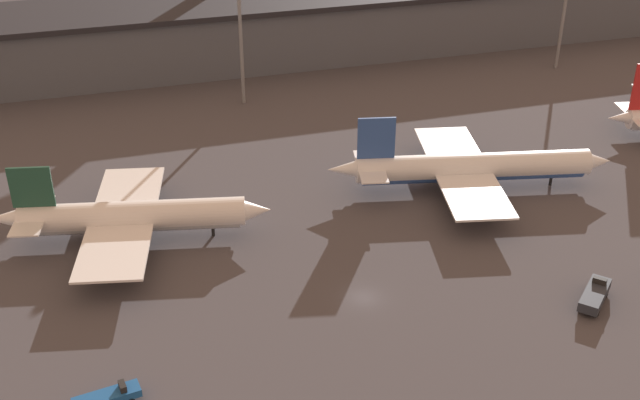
# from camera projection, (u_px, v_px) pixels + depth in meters

# --- Properties ---
(ground) EXTENTS (600.00, 600.00, 0.00)m
(ground) POSITION_uv_depth(u_px,v_px,m) (364.00, 298.00, 107.60)
(ground) COLOR #423F44
(terminal_building) EXTENTS (244.86, 25.45, 14.72)m
(terminal_building) POSITION_uv_depth(u_px,v_px,m) (225.00, 31.00, 185.20)
(terminal_building) COLOR #4C515B
(terminal_building) RESTS_ON ground
(airplane_1) EXTENTS (41.59, 33.70, 12.67)m
(airplane_1) POSITION_uv_depth(u_px,v_px,m) (130.00, 217.00, 118.57)
(airplane_1) COLOR white
(airplane_1) RESTS_ON ground
(airplane_2) EXTENTS (47.46, 34.31, 13.39)m
(airplane_2) POSITION_uv_depth(u_px,v_px,m) (470.00, 168.00, 132.55)
(airplane_2) COLOR white
(airplane_2) RESTS_ON ground
(service_vehicle_0) EXTENTS (7.71, 3.29, 2.47)m
(service_vehicle_0) POSITION_uv_depth(u_px,v_px,m) (108.00, 397.00, 89.41)
(service_vehicle_0) COLOR #195199
(service_vehicle_0) RESTS_ON ground
(service_vehicle_1) EXTENTS (7.38, 7.11, 2.92)m
(service_vehicle_1) POSITION_uv_depth(u_px,v_px,m) (595.00, 295.00, 105.82)
(service_vehicle_1) COLOR #282D38
(service_vehicle_1) RESTS_ON ground
(lamp_post_1) EXTENTS (1.80, 1.80, 28.79)m
(lamp_post_1) POSITION_uv_depth(u_px,v_px,m) (240.00, 18.00, 158.20)
(lamp_post_1) COLOR slate
(lamp_post_1) RESTS_ON ground
(lamp_post_2) EXTENTS (1.80, 1.80, 20.56)m
(lamp_post_2) POSITION_uv_depth(u_px,v_px,m) (564.00, 10.00, 178.87)
(lamp_post_2) COLOR slate
(lamp_post_2) RESTS_ON ground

